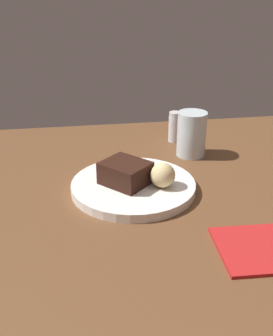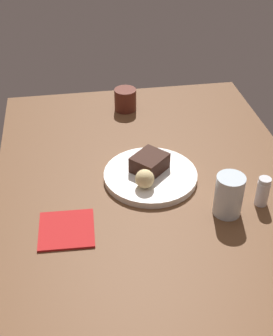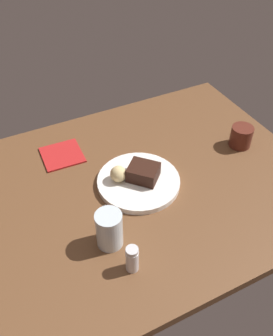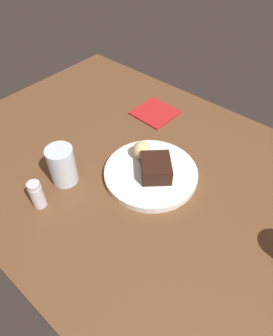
{
  "view_description": "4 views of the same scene",
  "coord_description": "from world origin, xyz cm",
  "px_view_note": "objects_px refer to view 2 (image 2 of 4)",
  "views": [
    {
      "loc": [
        -16.07,
        -76.19,
        44.38
      ],
      "look_at": [
        -3.6,
        4.15,
        6.11
      ],
      "focal_mm": 45.01,
      "sensor_mm": 36.0,
      "label": 1
    },
    {
      "loc": [
        93.78,
        -19.67,
        79.61
      ],
      "look_at": [
        -5.65,
        -3.75,
        6.44
      ],
      "focal_mm": 49.11,
      "sensor_mm": 36.0,
      "label": 2
    },
    {
      "loc": [
        31.76,
        71.78,
        83.99
      ],
      "look_at": [
        -4.99,
        -1.59,
        8.28
      ],
      "focal_mm": 39.22,
      "sensor_mm": 36.0,
      "label": 3
    },
    {
      "loc": [
        -37.86,
        44.19,
        63.4
      ],
      "look_at": [
        -2.21,
        2.9,
        6.44
      ],
      "focal_mm": 31.55,
      "sensor_mm": 36.0,
      "label": 4
    }
  ],
  "objects_px": {
    "water_glass": "(229,195)",
    "coffee_cup": "(125,100)",
    "salt_shaker": "(263,191)",
    "dessert_plate": "(151,176)",
    "bread_roll": "(145,179)",
    "chocolate_cake_slice": "(151,163)",
    "folded_napkin": "(67,230)"
  },
  "relations": [
    {
      "from": "salt_shaker",
      "to": "folded_napkin",
      "type": "xyz_separation_m",
      "value": [
        0.02,
        -0.49,
        -0.04
      ]
    },
    {
      "from": "bread_roll",
      "to": "folded_napkin",
      "type": "height_order",
      "value": "bread_roll"
    },
    {
      "from": "salt_shaker",
      "to": "dessert_plate",
      "type": "bearing_deg",
      "value": -119.99
    },
    {
      "from": "chocolate_cake_slice",
      "to": "dessert_plate",
      "type": "bearing_deg",
      "value": -7.11
    },
    {
      "from": "salt_shaker",
      "to": "folded_napkin",
      "type": "bearing_deg",
      "value": -87.52
    },
    {
      "from": "dessert_plate",
      "to": "water_glass",
      "type": "relative_size",
      "value": 2.35
    },
    {
      "from": "coffee_cup",
      "to": "bread_roll",
      "type": "bearing_deg",
      "value": -1.63
    },
    {
      "from": "salt_shaker",
      "to": "coffee_cup",
      "type": "distance_m",
      "value": 0.61
    },
    {
      "from": "dessert_plate",
      "to": "chocolate_cake_slice",
      "type": "bearing_deg",
      "value": 172.89
    },
    {
      "from": "chocolate_cake_slice",
      "to": "water_glass",
      "type": "height_order",
      "value": "water_glass"
    },
    {
      "from": "folded_napkin",
      "to": "water_glass",
      "type": "bearing_deg",
      "value": 90.49
    },
    {
      "from": "coffee_cup",
      "to": "folded_napkin",
      "type": "bearing_deg",
      "value": -21.25
    },
    {
      "from": "salt_shaker",
      "to": "folded_napkin",
      "type": "distance_m",
      "value": 0.5
    },
    {
      "from": "water_glass",
      "to": "coffee_cup",
      "type": "height_order",
      "value": "water_glass"
    },
    {
      "from": "salt_shaker",
      "to": "coffee_cup",
      "type": "xyz_separation_m",
      "value": [
        -0.55,
        -0.27,
        -0.0
      ]
    },
    {
      "from": "chocolate_cake_slice",
      "to": "salt_shaker",
      "type": "distance_m",
      "value": 0.31
    },
    {
      "from": "salt_shaker",
      "to": "folded_napkin",
      "type": "relative_size",
      "value": 0.61
    },
    {
      "from": "chocolate_cake_slice",
      "to": "folded_napkin",
      "type": "xyz_separation_m",
      "value": [
        0.19,
        -0.24,
        -0.04
      ]
    },
    {
      "from": "chocolate_cake_slice",
      "to": "coffee_cup",
      "type": "xyz_separation_m",
      "value": [
        -0.38,
        -0.02,
        -0.0
      ]
    },
    {
      "from": "dessert_plate",
      "to": "folded_napkin",
      "type": "height_order",
      "value": "dessert_plate"
    },
    {
      "from": "water_glass",
      "to": "folded_napkin",
      "type": "relative_size",
      "value": 0.83
    },
    {
      "from": "chocolate_cake_slice",
      "to": "bread_roll",
      "type": "relative_size",
      "value": 1.77
    },
    {
      "from": "bread_roll",
      "to": "water_glass",
      "type": "bearing_deg",
      "value": 59.45
    },
    {
      "from": "salt_shaker",
      "to": "water_glass",
      "type": "relative_size",
      "value": 0.73
    },
    {
      "from": "dessert_plate",
      "to": "salt_shaker",
      "type": "bearing_deg",
      "value": 60.01
    },
    {
      "from": "coffee_cup",
      "to": "folded_napkin",
      "type": "distance_m",
      "value": 0.61
    },
    {
      "from": "coffee_cup",
      "to": "folded_napkin",
      "type": "relative_size",
      "value": 0.57
    },
    {
      "from": "dessert_plate",
      "to": "chocolate_cake_slice",
      "type": "relative_size",
      "value": 2.87
    },
    {
      "from": "water_glass",
      "to": "folded_napkin",
      "type": "height_order",
      "value": "water_glass"
    },
    {
      "from": "coffee_cup",
      "to": "water_glass",
      "type": "bearing_deg",
      "value": 17.2
    },
    {
      "from": "chocolate_cake_slice",
      "to": "folded_napkin",
      "type": "distance_m",
      "value": 0.31
    },
    {
      "from": "water_glass",
      "to": "folded_napkin",
      "type": "xyz_separation_m",
      "value": [
        0.0,
        -0.4,
        -0.05
      ]
    }
  ]
}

